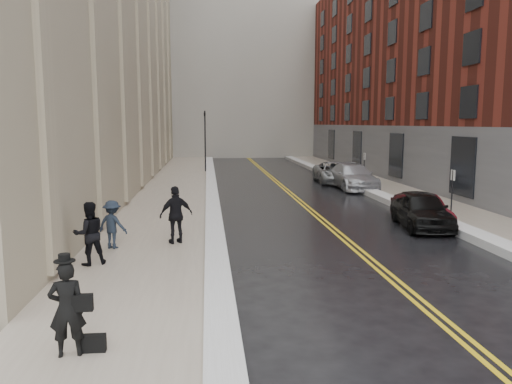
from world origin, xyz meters
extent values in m
plane|color=black|center=(0.00, 0.00, 0.00)|extent=(160.00, 160.00, 0.00)
cube|color=gray|center=(-4.50, 16.00, 0.07)|extent=(4.00, 64.00, 0.15)
cube|color=gray|center=(9.00, 16.00, 0.07)|extent=(3.00, 64.00, 0.15)
cube|color=gold|center=(2.38, 16.00, 0.00)|extent=(0.12, 64.00, 0.01)
cube|color=gold|center=(2.62, 16.00, 0.00)|extent=(0.12, 64.00, 0.01)
cube|color=white|center=(-2.20, 16.00, 0.13)|extent=(0.70, 60.80, 0.26)
cube|color=white|center=(7.15, 16.00, 0.15)|extent=(0.85, 60.80, 0.30)
cube|color=maroon|center=(17.50, 23.00, 9.00)|extent=(14.00, 50.00, 18.00)
cube|color=slate|center=(14.00, 66.00, 22.00)|extent=(22.00, 18.00, 44.00)
cylinder|color=black|center=(-2.60, 30.00, 2.60)|extent=(0.12, 0.12, 5.20)
imported|color=black|center=(-2.60, 30.00, 4.60)|extent=(0.18, 0.15, 0.90)
cylinder|color=black|center=(7.90, 8.00, 1.10)|extent=(0.06, 0.06, 2.20)
cube|color=white|center=(7.90, 8.00, 2.00)|extent=(0.02, 0.35, 0.45)
cylinder|color=black|center=(7.90, 20.00, 1.10)|extent=(0.06, 0.06, 2.20)
cube|color=white|center=(7.90, 20.00, 2.00)|extent=(0.02, 0.35, 0.45)
imported|color=black|center=(6.09, 6.89, 0.74)|extent=(2.33, 4.57, 1.49)
imported|color=#420B12|center=(6.21, 7.17, 0.64)|extent=(1.55, 3.95, 1.28)
imported|color=#B1B2B9|center=(6.80, 18.86, 0.80)|extent=(2.33, 5.52, 1.59)
imported|color=#96999E|center=(6.45, 22.16, 0.73)|extent=(2.71, 5.38, 1.46)
imported|color=black|center=(-4.88, -3.54, 1.00)|extent=(0.68, 0.50, 1.70)
imported|color=black|center=(-5.82, 2.24, 1.06)|extent=(1.09, 0.99, 1.82)
imported|color=#19222E|center=(-5.52, 4.12, 0.93)|extent=(1.16, 0.94, 1.57)
imported|color=black|center=(-3.50, 4.61, 1.12)|extent=(1.23, 0.86, 1.94)
camera|label=1|loc=(-2.44, -12.06, 4.18)|focal=35.00mm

